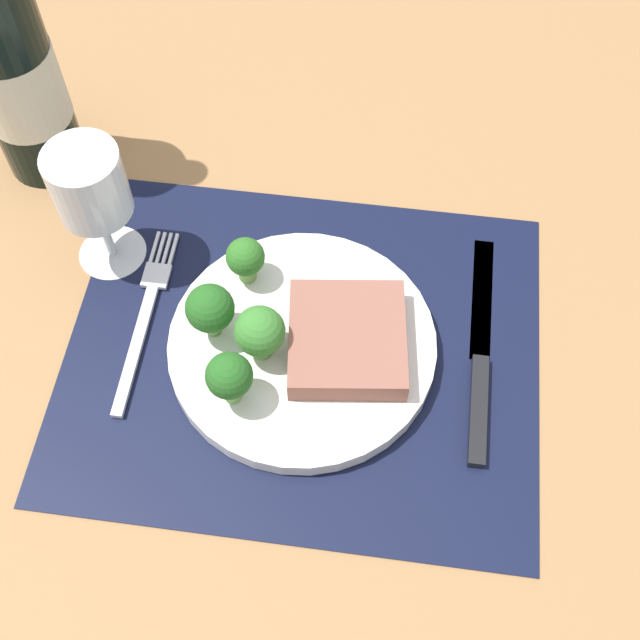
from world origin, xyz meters
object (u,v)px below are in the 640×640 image
at_px(wine_glass, 90,191).
at_px(plate, 302,345).
at_px(steak, 347,340).
at_px(knife, 480,364).
at_px(wine_bottle, 13,70).
at_px(fork, 145,316).

bearing_deg(wine_glass, plate, -22.85).
bearing_deg(steak, knife, 3.11).
relative_size(knife, wine_glass, 1.73).
height_order(steak, wine_bottle, wine_bottle).
distance_m(wine_bottle, wine_glass, 0.14).
distance_m(knife, wine_glass, 0.36).
relative_size(plate, steak, 2.22).
relative_size(steak, wine_glass, 0.78).
height_order(fork, knife, knife).
bearing_deg(steak, wine_glass, 160.45).
xyz_separation_m(fork, wine_glass, (-0.05, 0.07, 0.09)).
xyz_separation_m(plate, wine_bottle, (-0.29, 0.19, 0.11)).
bearing_deg(wine_bottle, knife, -22.40).
xyz_separation_m(steak, wine_glass, (-0.23, 0.08, 0.06)).
bearing_deg(knife, wine_bottle, 158.10).
bearing_deg(wine_bottle, plate, -33.11).
relative_size(knife, wine_bottle, 0.72).
distance_m(steak, fork, 0.19).
distance_m(plate, steak, 0.04).
relative_size(plate, wine_bottle, 0.72).
bearing_deg(wine_bottle, fork, -50.48).
bearing_deg(wine_glass, wine_bottle, 131.73).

